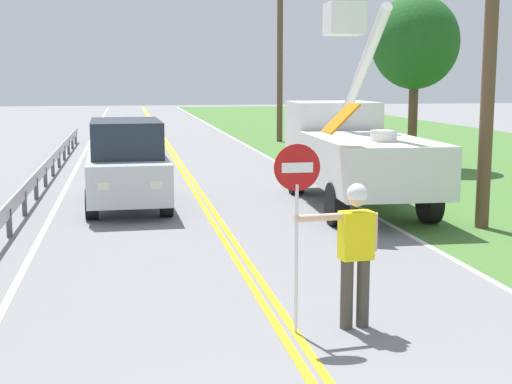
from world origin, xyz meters
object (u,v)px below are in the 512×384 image
flagger_worker (355,246)px  utility_pole_near (492,9)px  stop_sign_paddle (297,196)px  utility_pole_mid (280,58)px  utility_bucket_truck (352,148)px  roadside_tree_verge (415,43)px  oncoming_suv_nearest (127,163)px  traffic_cone_lead (361,236)px

flagger_worker → utility_pole_near: utility_pole_near is taller
stop_sign_paddle → utility_pole_mid: utility_pole_mid is taller
flagger_worker → utility_bucket_truck: bearing=72.9°
utility_pole_near → roadside_tree_verge: size_ratio=1.45×
utility_bucket_truck → oncoming_suv_nearest: utility_bucket_truck is taller
stop_sign_paddle → utility_bucket_truck: 9.51m
stop_sign_paddle → traffic_cone_lead: 4.52m
stop_sign_paddle → utility_pole_near: utility_pole_near is taller
roadside_tree_verge → traffic_cone_lead: bearing=-115.7°
flagger_worker → oncoming_suv_nearest: oncoming_suv_nearest is taller
utility_pole_mid → traffic_cone_lead: (-3.38, -22.93, -3.69)m
utility_pole_near → roadside_tree_verge: 10.60m
utility_pole_near → roadside_tree_verge: bearing=75.9°
utility_pole_mid → traffic_cone_lead: size_ratio=10.98×
flagger_worker → utility_bucket_truck: 9.17m
utility_bucket_truck → utility_pole_mid: utility_pole_mid is taller
stop_sign_paddle → traffic_cone_lead: (2.06, 3.78, -1.37)m
utility_bucket_truck → traffic_cone_lead: bearing=-105.5°
oncoming_suv_nearest → roadside_tree_verge: size_ratio=0.79×
stop_sign_paddle → utility_pole_near: 8.16m
utility_pole_near → utility_pole_mid: bearing=89.6°
oncoming_suv_nearest → roadside_tree_verge: (9.86, 6.46, 3.21)m
stop_sign_paddle → roadside_tree_verge: roadside_tree_verge is taller
flagger_worker → utility_bucket_truck: (2.70, 8.76, 0.35)m
stop_sign_paddle → roadside_tree_verge: 17.89m
utility_pole_mid → roadside_tree_verge: size_ratio=1.30×
flagger_worker → traffic_cone_lead: (1.30, 3.69, -0.71)m
oncoming_suv_nearest → utility_pole_mid: bearing=66.8°
stop_sign_paddle → oncoming_suv_nearest: 9.62m
oncoming_suv_nearest → utility_pole_near: bearing=-27.7°
stop_sign_paddle → utility_pole_near: bearing=46.5°
oncoming_suv_nearest → utility_bucket_truck: bearing=-5.8°
oncoming_suv_nearest → utility_pole_near: size_ratio=0.54×
utility_bucket_truck → traffic_cone_lead: utility_bucket_truck is taller
oncoming_suv_nearest → traffic_cone_lead: oncoming_suv_nearest is taller
utility_pole_mid → roadside_tree_verge: bearing=-77.3°
stop_sign_paddle → utility_pole_mid: 27.35m
utility_bucket_truck → roadside_tree_verge: (4.41, 7.01, 2.87)m
flagger_worker → roadside_tree_verge: 17.60m
utility_bucket_truck → utility_pole_near: bearing=-60.8°
utility_pole_mid → roadside_tree_verge: utility_pole_mid is taller
stop_sign_paddle → traffic_cone_lead: stop_sign_paddle is taller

